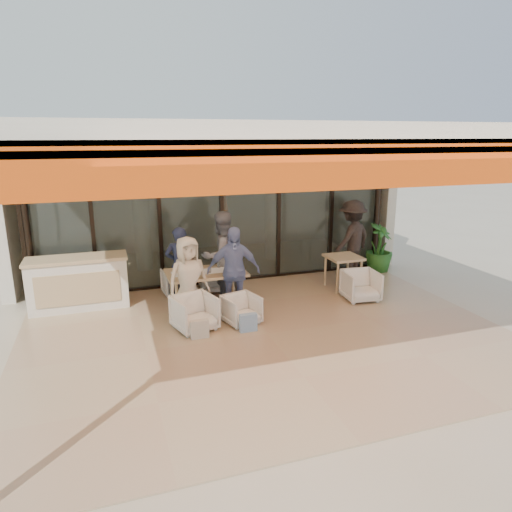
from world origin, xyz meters
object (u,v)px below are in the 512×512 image
at_px(dining_table, 206,274).
at_px(chair_far_right, 216,275).
at_px(host_counter, 79,283).
at_px(diner_grey, 221,256).
at_px(diner_cream, 188,279).
at_px(standing_woman, 352,239).
at_px(potted_palm, 379,248).
at_px(diner_navy, 180,265).
at_px(chair_far_left, 177,281).
at_px(chair_near_right, 241,308).
at_px(chair_near_left, 195,311).
at_px(side_table, 343,261).
at_px(side_chair, 361,284).
at_px(diner_periwinkle, 233,271).

distance_m(dining_table, chair_far_right, 1.09).
distance_m(host_counter, diner_grey, 2.79).
height_order(diner_cream, standing_woman, standing_woman).
distance_m(host_counter, potted_palm, 6.90).
xyz_separation_m(chair_far_right, diner_navy, (-0.84, -0.50, 0.42)).
bearing_deg(potted_palm, chair_far_left, -178.64).
distance_m(chair_far_right, chair_near_right, 1.90).
relative_size(chair_near_left, side_table, 0.92).
relative_size(chair_far_right, diner_grey, 0.40).
xyz_separation_m(diner_navy, side_chair, (3.49, -1.02, -0.44)).
relative_size(chair_far_right, diner_cream, 0.46).
xyz_separation_m(diner_grey, side_chair, (2.65, -1.02, -0.57)).
distance_m(dining_table, chair_near_right, 1.12).
bearing_deg(diner_cream, diner_periwinkle, -12.74).
xyz_separation_m(chair_far_right, diner_periwinkle, (0.00, -1.40, 0.48)).
distance_m(diner_navy, diner_grey, 0.85).
xyz_separation_m(diner_periwinkle, side_table, (2.65, 0.63, -0.20)).
bearing_deg(chair_near_right, diner_cream, 133.71).
distance_m(host_counter, dining_table, 2.45).
relative_size(host_counter, dining_table, 1.23).
distance_m(chair_near_left, side_chair, 3.51).
xyz_separation_m(chair_far_right, chair_near_left, (-0.84, -1.90, -0.02)).
height_order(chair_near_right, side_table, side_table).
xyz_separation_m(diner_navy, potted_palm, (4.97, 0.62, -0.18)).
relative_size(chair_near_left, potted_palm, 0.57).
bearing_deg(chair_far_left, diner_navy, 84.82).
bearing_deg(diner_grey, chair_near_left, 38.65).
bearing_deg(potted_palm, diner_grey, -171.49).
bearing_deg(diner_cream, diner_navy, 77.26).
bearing_deg(side_chair, diner_cream, -176.16).
bearing_deg(side_chair, diner_grey, 164.74).
bearing_deg(diner_periwinkle, dining_table, 141.49).
bearing_deg(chair_far_left, potted_palm, 176.18).
height_order(dining_table, potted_palm, potted_palm).
height_order(diner_navy, diner_grey, diner_grey).
relative_size(diner_navy, standing_woman, 0.85).
bearing_deg(diner_navy, chair_far_left, -82.83).
relative_size(diner_cream, side_chair, 2.27).
relative_size(chair_near_right, standing_woman, 0.32).
distance_m(chair_far_right, diner_grey, 0.74).
relative_size(diner_grey, diner_cream, 1.17).
distance_m(diner_grey, potted_palm, 4.19).
relative_size(dining_table, side_chair, 2.19).
distance_m(chair_near_right, diner_grey, 1.53).
bearing_deg(side_chair, potted_palm, 53.68).
bearing_deg(diner_grey, potted_palm, 168.12).
height_order(chair_far_right, diner_periwinkle, diner_periwinkle).
height_order(dining_table, side_chair, dining_table).
relative_size(chair_near_left, diner_cream, 0.44).
bearing_deg(chair_near_left, chair_far_left, 73.99).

